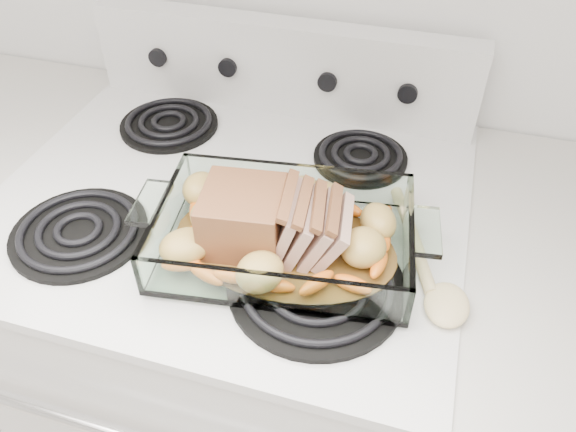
# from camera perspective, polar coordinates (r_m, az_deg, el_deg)

# --- Properties ---
(electric_range) EXTENTS (0.78, 0.70, 1.12)m
(electric_range) POSITION_cam_1_polar(r_m,az_deg,el_deg) (1.29, -4.39, -13.41)
(electric_range) COLOR silver
(electric_range) RESTS_ON ground
(baking_dish) EXTENTS (0.36, 0.24, 0.07)m
(baking_dish) POSITION_cam_1_polar(r_m,az_deg,el_deg) (0.83, -0.40, -2.38)
(baking_dish) COLOR white
(baking_dish) RESTS_ON electric_range
(pork_roast) EXTENTS (0.21, 0.11, 0.09)m
(pork_roast) POSITION_cam_1_polar(r_m,az_deg,el_deg) (0.81, -2.47, -0.25)
(pork_roast) COLOR #955635
(pork_roast) RESTS_ON baking_dish
(roast_vegetables) EXTENTS (0.39, 0.21, 0.05)m
(roast_vegetables) POSITION_cam_1_polar(r_m,az_deg,el_deg) (0.85, 0.09, -0.04)
(roast_vegetables) COLOR orange
(roast_vegetables) RESTS_ON baking_dish
(wooden_spoon) EXTENTS (0.14, 0.27, 0.02)m
(wooden_spoon) POSITION_cam_1_polar(r_m,az_deg,el_deg) (0.83, 14.30, -5.67)
(wooden_spoon) COLOR beige
(wooden_spoon) RESTS_ON electric_range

